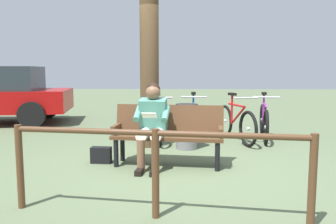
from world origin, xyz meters
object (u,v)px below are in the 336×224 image
Objects in this scene: person_reading at (152,121)px; bicycle_blue at (158,122)px; tree_trunk at (149,52)px; bicycle_purple at (193,121)px; litter_bin at (187,126)px; bicycle_black at (236,123)px; bicycle_orange at (264,122)px; handbag at (101,155)px; bench at (168,130)px.

bicycle_blue is at bearing -82.87° from person_reading.
person_reading is at bearing 96.06° from tree_trunk.
bicycle_purple is 1.00× the size of bicycle_blue.
litter_bin is 0.49× the size of bicycle_black.
person_reading is 0.72× the size of bicycle_blue.
bicycle_black is 0.97× the size of bicycle_blue.
bicycle_orange and bicycle_black have the same top height.
bench is at bearing 177.94° from handbag.
person_reading is 0.72× the size of bicycle_orange.
bicycle_purple is (-0.82, -0.68, -1.34)m from tree_trunk.
person_reading is 1.71m from tree_trunk.
bicycle_black is at bearing 77.32° from bicycle_purple.
person_reading reaches higher than bicycle_orange.
handbag is 2.07m from tree_trunk.
bicycle_blue is (0.69, 0.18, 0.00)m from bicycle_purple.
litter_bin is at bearing 32.20° from bicycle_blue.
bench is 0.99× the size of bicycle_orange.
bench is 2.07× the size of litter_bin.
bicycle_purple is at bearing -140.47° from tree_trunk.
bicycle_orange is at bearing -150.78° from litter_bin.
tree_trunk is 1.71m from bicycle_purple.
person_reading reaches higher than litter_bin.
litter_bin is at bearing -8.77° from bicycle_purple.
bicycle_blue is (2.10, 0.18, 0.00)m from bicycle_orange.
bicycle_black is (-0.97, -0.66, -0.04)m from litter_bin.
tree_trunk is at bearing -15.97° from litter_bin.
bicycle_black is (-1.63, -0.47, -1.34)m from tree_trunk.
bicycle_purple is at bearing -80.34° from bicycle_orange.
bicycle_black and bicycle_blue have the same top height.
handbag is 1.86m from bicycle_blue.
bicycle_black is at bearing -143.96° from handbag.
bench is 1.95m from bicycle_purple.
bicycle_blue is (0.54, -0.69, -0.04)m from litter_bin.
person_reading is 4.00× the size of handbag.
bicycle_purple is (1.41, 0.01, 0.00)m from bicycle_orange.
bicycle_orange reaches higher than litter_bin.
person_reading reaches higher than bicycle_black.
person_reading is 2.37m from bicycle_black.
litter_bin is at bearing -107.50° from person_reading.
bench is 5.48× the size of handbag.
handbag is 3.42m from bicycle_orange.
bicycle_orange reaches higher than handbag.
person_reading is 1.30m from litter_bin.
bicycle_black is at bearing 83.37° from bicycle_blue.
bicycle_blue is (-0.77, -1.68, 0.24)m from handbag.
bench is 1.08m from handbag.
tree_trunk is (0.37, -1.21, 1.19)m from bench.
handbag is at bearing 37.16° from litter_bin.
person_reading reaches higher than bicycle_blue.
person_reading is 0.35× the size of tree_trunk.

